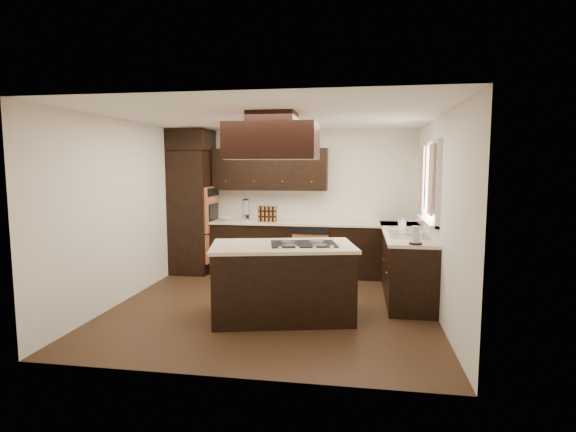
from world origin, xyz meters
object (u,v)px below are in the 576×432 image
object	(u,v)px
island	(283,283)
spice_rack	(267,214)
range_hood	(273,141)
oven_column	(193,212)

from	to	relation	value
island	spice_rack	world-z (taller)	spice_rack
spice_rack	range_hood	bearing A→B (deg)	-72.12
island	range_hood	xyz separation A→B (m)	(-0.10, -0.10, 1.72)
oven_column	range_hood	xyz separation A→B (m)	(1.88, -2.25, 1.10)
range_hood	island	bearing A→B (deg)	43.06
range_hood	spice_rack	world-z (taller)	range_hood
oven_column	range_hood	distance (m)	3.13
island	spice_rack	xyz separation A→B (m)	(-0.64, 2.17, 0.61)
oven_column	spice_rack	world-z (taller)	oven_column
island	oven_column	bearing A→B (deg)	119.83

